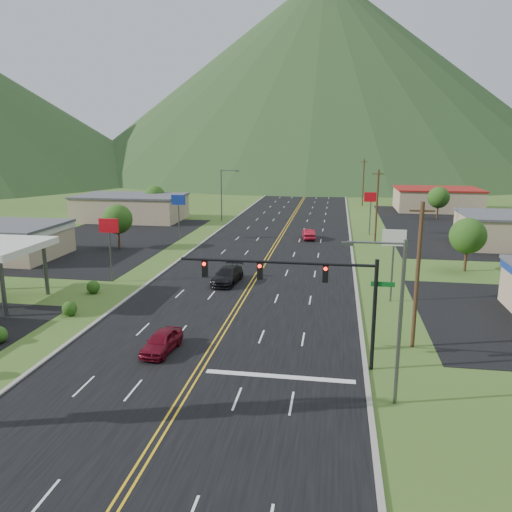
# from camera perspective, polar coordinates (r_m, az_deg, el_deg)

# --- Properties ---
(ground) EXTENTS (500.00, 500.00, 0.00)m
(ground) POSITION_cam_1_polar(r_m,az_deg,el_deg) (22.17, -15.90, -26.15)
(ground) COLOR #38511D
(ground) RESTS_ON ground
(road) EXTENTS (20.00, 460.00, 0.04)m
(road) POSITION_cam_1_polar(r_m,az_deg,el_deg) (22.17, -15.90, -26.15)
(road) COLOR black
(road) RESTS_ON ground
(traffic_signal) EXTENTS (13.10, 0.43, 7.00)m
(traffic_signal) POSITION_cam_1_polar(r_m,az_deg,el_deg) (30.59, 6.00, -3.16)
(traffic_signal) COLOR black
(traffic_signal) RESTS_ON ground
(streetlight_east) EXTENTS (3.28, 0.25, 9.00)m
(streetlight_east) POSITION_cam_1_polar(r_m,az_deg,el_deg) (26.97, 15.55, -6.16)
(streetlight_east) COLOR #59595E
(streetlight_east) RESTS_ON ground
(streetlight_west) EXTENTS (3.28, 0.25, 9.00)m
(streetlight_west) POSITION_cam_1_polar(r_m,az_deg,el_deg) (88.01, -3.78, 7.39)
(streetlight_west) COLOR #59595E
(streetlight_west) RESTS_ON ground
(building_west_mid) EXTENTS (14.40, 10.40, 4.10)m
(building_west_mid) POSITION_cam_1_polar(r_m,az_deg,el_deg) (67.68, -27.22, 1.76)
(building_west_mid) COLOR tan
(building_west_mid) RESTS_ON ground
(building_west_far) EXTENTS (18.40, 11.40, 4.50)m
(building_west_far) POSITION_cam_1_polar(r_m,az_deg,el_deg) (91.53, -14.09, 5.41)
(building_west_far) COLOR tan
(building_west_far) RESTS_ON ground
(building_east_far) EXTENTS (16.40, 12.40, 4.50)m
(building_east_far) POSITION_cam_1_polar(r_m,az_deg,el_deg) (107.85, 19.96, 6.12)
(building_east_far) COLOR tan
(building_east_far) RESTS_ON ground
(pole_sign_west_a) EXTENTS (2.00, 0.18, 6.40)m
(pole_sign_west_a) POSITION_cam_1_polar(r_m,az_deg,el_deg) (51.17, -16.43, 2.64)
(pole_sign_west_a) COLOR #59595E
(pole_sign_west_a) RESTS_ON ground
(pole_sign_west_b) EXTENTS (2.00, 0.18, 6.40)m
(pole_sign_west_b) POSITION_cam_1_polar(r_m,az_deg,el_deg) (71.39, -8.86, 5.84)
(pole_sign_west_b) COLOR #59595E
(pole_sign_west_b) RESTS_ON ground
(pole_sign_east_a) EXTENTS (2.00, 0.18, 6.40)m
(pole_sign_east_a) POSITION_cam_1_polar(r_m,az_deg,el_deg) (44.51, 15.47, 1.20)
(pole_sign_east_a) COLOR #59595E
(pole_sign_east_a) RESTS_ON ground
(pole_sign_east_b) EXTENTS (2.00, 0.18, 6.40)m
(pole_sign_east_b) POSITION_cam_1_polar(r_m,az_deg,el_deg) (76.02, 13.00, 6.10)
(pole_sign_east_b) COLOR #59595E
(pole_sign_east_b) RESTS_ON ground
(tree_west_a) EXTENTS (3.84, 3.84, 5.82)m
(tree_west_a) POSITION_cam_1_polar(r_m,az_deg,el_deg) (67.27, -15.54, 4.08)
(tree_west_a) COLOR #382314
(tree_west_a) RESTS_ON ground
(tree_west_b) EXTENTS (3.84, 3.84, 5.82)m
(tree_west_b) POSITION_cam_1_polar(r_m,az_deg,el_deg) (93.90, -11.50, 6.73)
(tree_west_b) COLOR #382314
(tree_west_b) RESTS_ON ground
(tree_east_a) EXTENTS (3.84, 3.84, 5.82)m
(tree_east_a) POSITION_cam_1_polar(r_m,az_deg,el_deg) (57.95, 23.05, 2.13)
(tree_east_a) COLOR #382314
(tree_east_a) RESTS_ON ground
(tree_east_b) EXTENTS (3.84, 3.84, 5.82)m
(tree_east_b) POSITION_cam_1_polar(r_m,az_deg,el_deg) (95.58, 20.14, 6.30)
(tree_east_b) COLOR #382314
(tree_east_b) RESTS_ON ground
(utility_pole_a) EXTENTS (1.60, 0.28, 10.00)m
(utility_pole_a) POSITION_cam_1_polar(r_m,az_deg,el_deg) (34.90, 17.97, -2.05)
(utility_pole_a) COLOR #382314
(utility_pole_a) RESTS_ON ground
(utility_pole_b) EXTENTS (1.60, 0.28, 10.00)m
(utility_pole_b) POSITION_cam_1_polar(r_m,az_deg,el_deg) (71.10, 13.65, 5.66)
(utility_pole_b) COLOR #382314
(utility_pole_b) RESTS_ON ground
(utility_pole_c) EXTENTS (1.60, 0.28, 10.00)m
(utility_pole_c) POSITION_cam_1_polar(r_m,az_deg,el_deg) (110.83, 12.16, 8.27)
(utility_pole_c) COLOR #382314
(utility_pole_c) RESTS_ON ground
(utility_pole_d) EXTENTS (1.60, 0.28, 10.00)m
(utility_pole_d) POSITION_cam_1_polar(r_m,az_deg,el_deg) (150.70, 11.45, 9.50)
(utility_pole_d) COLOR #382314
(utility_pole_d) RESTS_ON ground
(mountain_n) EXTENTS (220.00, 220.00, 85.00)m
(mountain_n) POSITION_cam_1_polar(r_m,az_deg,el_deg) (237.22, 7.68, 19.90)
(mountain_n) COLOR #20391A
(mountain_n) RESTS_ON ground
(car_red_near) EXTENTS (2.06, 4.33, 1.43)m
(car_red_near) POSITION_cam_1_polar(r_m,az_deg,el_deg) (34.36, -10.72, -9.64)
(car_red_near) COLOR maroon
(car_red_near) RESTS_ON ground
(car_dark_mid) EXTENTS (2.66, 5.56, 1.56)m
(car_dark_mid) POSITION_cam_1_polar(r_m,az_deg,el_deg) (49.44, -3.28, -2.27)
(car_dark_mid) COLOR black
(car_dark_mid) RESTS_ON ground
(car_red_far) EXTENTS (2.18, 4.63, 1.47)m
(car_red_far) POSITION_cam_1_polar(r_m,az_deg,el_deg) (71.88, 6.03, 2.49)
(car_red_far) COLOR maroon
(car_red_far) RESTS_ON ground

